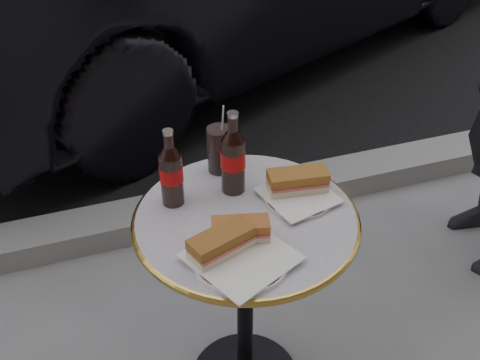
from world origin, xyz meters
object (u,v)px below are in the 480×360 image
object	(u,v)px
bistro_table	(245,308)
plate_right	(298,197)
cola_bottle_left	(171,168)
cola_bottle_right	(233,152)
plate_left	(241,259)
cola_glass	(219,149)

from	to	relation	value
bistro_table	plate_right	xyz separation A→B (m)	(0.16, 0.03, 0.37)
plate_right	cola_bottle_left	distance (m)	0.37
bistro_table	cola_bottle_right	bearing A→B (deg)	87.47
plate_left	cola_glass	size ratio (longest dim) A/B	1.65
plate_right	cola_glass	distance (m)	0.28
bistro_table	cola_bottle_left	distance (m)	0.53
cola_bottle_right	cola_glass	distance (m)	0.12
bistro_table	cola_glass	xyz separation A→B (m)	(-0.00, 0.23, 0.44)
cola_bottle_left	cola_glass	size ratio (longest dim) A/B	1.61
plate_right	bistro_table	bearing A→B (deg)	-171.23
bistro_table	plate_left	bearing A→B (deg)	-113.17
cola_bottle_right	cola_glass	bearing A→B (deg)	94.71
plate_right	cola_bottle_right	size ratio (longest dim) A/B	0.76
cola_bottle_left	cola_bottle_right	size ratio (longest dim) A/B	0.93
bistro_table	plate_left	size ratio (longest dim) A/B	3.05
plate_right	cola_bottle_right	distance (m)	0.22
cola_bottle_right	cola_glass	world-z (taller)	cola_bottle_right
plate_left	cola_glass	xyz separation A→B (m)	(0.07, 0.39, 0.07)
plate_right	cola_bottle_left	bearing A→B (deg)	163.46
plate_left	cola_bottle_left	size ratio (longest dim) A/B	1.03
cola_bottle_left	cola_bottle_right	world-z (taller)	cola_bottle_right
plate_left	cola_bottle_left	xyz separation A→B (m)	(-0.10, 0.28, 0.11)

